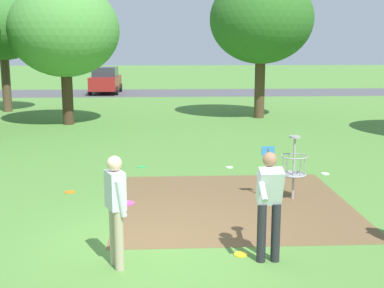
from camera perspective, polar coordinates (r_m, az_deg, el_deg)
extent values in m
plane|color=#518438|center=(8.51, -4.19, -11.53)|extent=(160.00, 160.00, 0.00)
cube|color=brown|center=(10.68, 4.76, -6.76)|extent=(4.83, 4.66, 0.01)
cylinder|color=#9E9EA3|center=(11.03, 11.48, -2.75)|extent=(0.05, 0.05, 1.35)
cylinder|color=#9E9EA3|center=(10.88, 11.62, 0.80)|extent=(0.24, 0.24, 0.04)
torus|color=#9E9EA3|center=(10.97, 11.53, -1.36)|extent=(0.58, 0.58, 0.02)
torus|color=#9E9EA3|center=(11.06, 11.45, -3.38)|extent=(0.55, 0.55, 0.03)
cylinder|color=#9E9EA3|center=(11.06, 11.45, -3.48)|extent=(0.48, 0.48, 0.02)
cylinder|color=gray|center=(11.07, 12.69, -2.35)|extent=(0.01, 0.01, 0.40)
cylinder|color=gray|center=(11.19, 12.27, -2.19)|extent=(0.01, 0.01, 0.40)
cylinder|color=gray|center=(11.24, 11.57, -2.10)|extent=(0.01, 0.01, 0.40)
cylinder|color=gray|center=(11.20, 10.84, -2.12)|extent=(0.01, 0.01, 0.40)
cylinder|color=gray|center=(11.10, 10.35, -2.23)|extent=(0.01, 0.01, 0.40)
cylinder|color=gray|center=(10.95, 10.28, -2.40)|extent=(0.01, 0.01, 0.40)
cylinder|color=gray|center=(10.83, 10.69, -2.57)|extent=(0.01, 0.01, 0.40)
cylinder|color=gray|center=(10.78, 11.41, -2.66)|extent=(0.01, 0.01, 0.40)
cylinder|color=gray|center=(10.82, 12.16, -2.64)|extent=(0.01, 0.01, 0.40)
cylinder|color=gray|center=(10.93, 12.65, -2.52)|extent=(0.01, 0.01, 0.40)
cylinder|color=#4C3823|center=(11.03, 8.55, -3.32)|extent=(0.04, 0.04, 1.10)
cube|color=#3384C6|center=(10.92, 8.63, -0.78)|extent=(0.28, 0.03, 0.20)
cylinder|color=tan|center=(7.78, -8.83, -10.22)|extent=(0.14, 0.14, 0.92)
cylinder|color=tan|center=(7.58, -8.28, -10.78)|extent=(0.14, 0.14, 0.92)
cube|color=silver|center=(7.44, -8.72, -5.19)|extent=(0.35, 0.42, 0.56)
sphere|color=beige|center=(7.34, -8.81, -2.19)|extent=(0.22, 0.22, 0.22)
cylinder|color=silver|center=(7.64, -9.02, -5.42)|extent=(0.19, 0.15, 0.55)
cylinder|color=silver|center=(7.30, -8.07, -6.18)|extent=(0.19, 0.15, 0.55)
cylinder|color=#E53D99|center=(7.57, -7.37, -6.70)|extent=(0.22, 0.22, 0.02)
cylinder|color=#232328|center=(7.85, 7.90, -10.00)|extent=(0.14, 0.14, 0.92)
cylinder|color=#232328|center=(7.90, 9.48, -9.91)|extent=(0.14, 0.14, 0.92)
cube|color=silver|center=(7.64, 8.85, -4.77)|extent=(0.37, 0.39, 0.60)
sphere|color=#9E7051|center=(7.60, 8.84, -1.74)|extent=(0.22, 0.22, 0.22)
cylinder|color=silver|center=(7.93, 9.52, -3.32)|extent=(0.11, 0.59, 0.21)
cylinder|color=#1E93DB|center=(8.20, 9.04, -3.04)|extent=(0.22, 0.22, 0.02)
cylinder|color=silver|center=(7.42, 7.96, -4.83)|extent=(0.10, 0.48, 0.37)
cylinder|color=white|center=(13.76, 4.28, -2.65)|extent=(0.20, 0.20, 0.02)
cylinder|color=white|center=(13.49, 14.90, -3.28)|extent=(0.21, 0.21, 0.02)
cylinder|color=orange|center=(11.76, -13.70, -5.33)|extent=(0.23, 0.23, 0.02)
cylinder|color=gold|center=(8.21, 5.54, -12.37)|extent=(0.22, 0.22, 0.02)
cylinder|color=green|center=(13.86, -5.75, -2.58)|extent=(0.24, 0.24, 0.02)
cylinder|color=#4C3823|center=(23.37, 7.69, 6.27)|extent=(0.47, 0.47, 2.70)
ellipsoid|color=#2D6623|center=(23.32, 7.89, 13.85)|extent=(4.64, 4.64, 3.94)
cylinder|color=#422D1E|center=(21.86, -13.95, 5.08)|extent=(0.46, 0.46, 2.22)
ellipsoid|color=#4C8E3D|center=(21.76, -14.30, 12.44)|extent=(4.52, 4.52, 3.84)
cylinder|color=brown|center=(27.04, -20.35, 6.39)|extent=(0.44, 0.44, 2.77)
ellipsoid|color=#38752D|center=(26.99, -20.77, 12.45)|extent=(3.94, 3.94, 3.35)
cube|color=#4C4C51|center=(35.90, -3.30, 5.83)|extent=(36.00, 6.00, 0.01)
cube|color=maroon|center=(35.85, -9.78, 6.88)|extent=(1.86, 4.23, 0.90)
cube|color=#2D333D|center=(35.81, -9.82, 8.11)|extent=(1.62, 2.21, 0.64)
cylinder|color=black|center=(37.30, -10.88, 6.31)|extent=(0.19, 0.60, 0.60)
cylinder|color=black|center=(37.07, -8.11, 6.37)|extent=(0.19, 0.60, 0.60)
cylinder|color=black|center=(34.74, -11.52, 5.94)|extent=(0.19, 0.60, 0.60)
cylinder|color=black|center=(34.49, -8.55, 6.01)|extent=(0.19, 0.60, 0.60)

